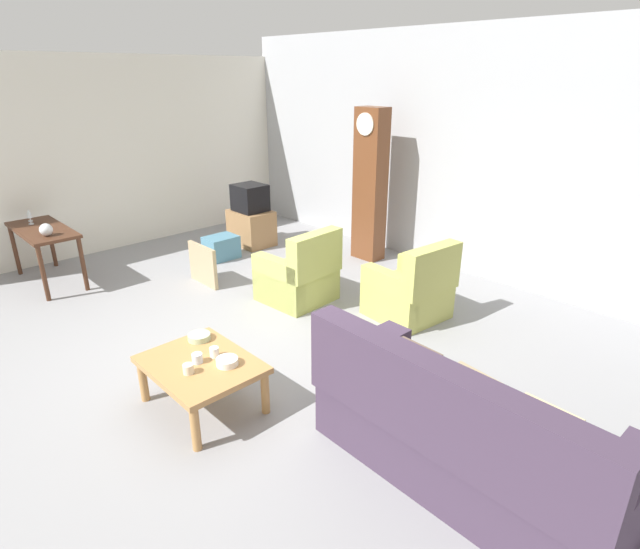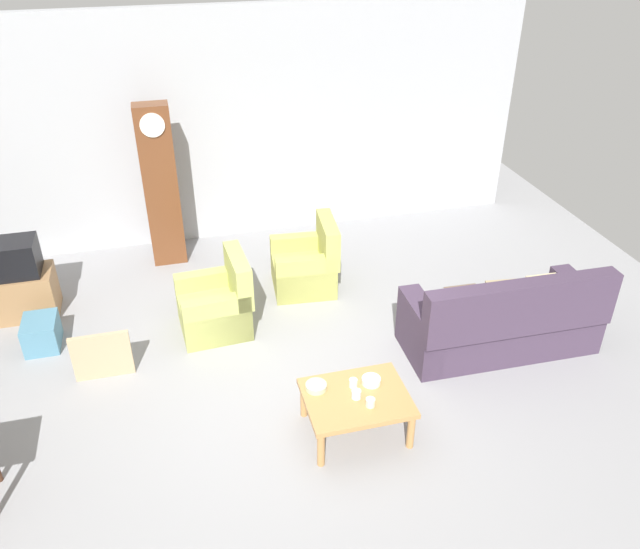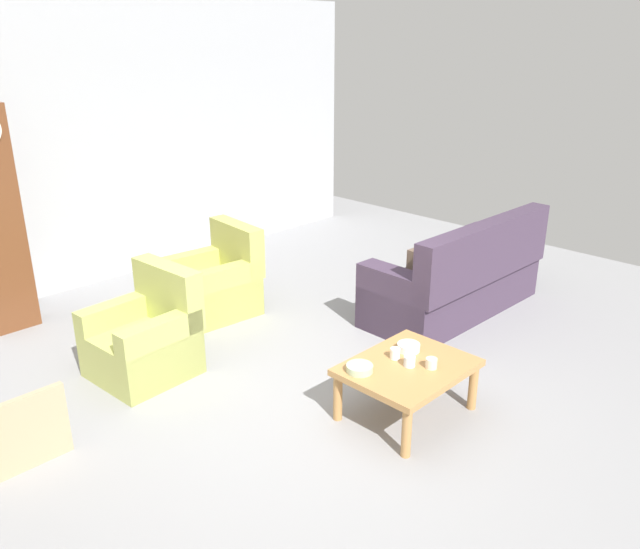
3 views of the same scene
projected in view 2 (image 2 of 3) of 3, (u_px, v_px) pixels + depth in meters
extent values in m
plane|color=gray|center=(292.00, 383.00, 6.63)|extent=(10.40, 10.40, 0.00)
cube|color=#ADAFB5|center=(233.00, 127.00, 8.78)|extent=(8.40, 0.16, 3.20)
cube|color=#423347|center=(497.00, 329.00, 7.08)|extent=(2.12, 0.88, 0.44)
cube|color=#423347|center=(521.00, 308.00, 6.52)|extent=(2.10, 0.24, 0.60)
cube|color=#423347|center=(574.00, 309.00, 7.21)|extent=(0.26, 0.84, 0.68)
cube|color=#423347|center=(420.00, 332.00, 6.84)|extent=(0.26, 0.84, 0.68)
cube|color=#C6B284|center=(540.00, 291.00, 7.01)|extent=(0.36, 0.14, 0.36)
cube|color=#9E8966|center=(501.00, 296.00, 6.92)|extent=(0.37, 0.16, 0.36)
cube|color=brown|center=(460.00, 302.00, 6.82)|extent=(0.36, 0.13, 0.36)
cube|color=tan|center=(214.00, 314.00, 7.37)|extent=(0.81, 0.81, 0.40)
cube|color=tan|center=(238.00, 276.00, 7.21)|extent=(0.23, 0.77, 0.52)
cube|color=tan|center=(209.00, 294.00, 7.56)|extent=(0.77, 0.21, 0.60)
cube|color=tan|center=(218.00, 321.00, 7.07)|extent=(0.77, 0.21, 0.60)
cube|color=tan|center=(303.00, 274.00, 8.14)|extent=(0.83, 0.83, 0.40)
cube|color=tan|center=(328.00, 240.00, 7.95)|extent=(0.25, 0.77, 0.52)
cube|color=tan|center=(300.00, 256.00, 8.34)|extent=(0.77, 0.23, 0.60)
cube|color=tan|center=(306.00, 279.00, 7.84)|extent=(0.77, 0.23, 0.60)
cube|color=#B27F47|center=(356.00, 398.00, 5.85)|extent=(0.96, 0.76, 0.05)
cylinder|color=#B27F47|center=(321.00, 449.00, 5.60)|extent=(0.07, 0.07, 0.38)
cylinder|color=#B27F47|center=(411.00, 431.00, 5.79)|extent=(0.07, 0.07, 0.38)
cylinder|color=#B27F47|center=(304.00, 400.00, 6.14)|extent=(0.07, 0.07, 0.38)
cylinder|color=#B27F47|center=(387.00, 385.00, 6.32)|extent=(0.07, 0.07, 0.38)
cube|color=brown|center=(161.00, 187.00, 8.29)|extent=(0.44, 0.28, 2.18)
cylinder|color=silver|center=(152.00, 125.00, 7.72)|extent=(0.30, 0.02, 0.30)
cube|color=#997047|center=(26.00, 293.00, 7.60)|extent=(0.68, 0.52, 0.56)
cube|color=black|center=(16.00, 258.00, 7.35)|extent=(0.48, 0.44, 0.42)
cube|color=tan|center=(102.00, 356.00, 6.59)|extent=(0.60, 0.05, 0.54)
cube|color=teal|center=(42.00, 333.00, 7.10)|extent=(0.36, 0.47, 0.34)
cylinder|color=white|center=(353.00, 383.00, 5.92)|extent=(0.08, 0.08, 0.09)
cylinder|color=silver|center=(356.00, 394.00, 5.80)|extent=(0.09, 0.09, 0.08)
cylinder|color=beige|center=(370.00, 402.00, 5.71)|extent=(0.09, 0.09, 0.08)
cylinder|color=white|center=(371.00, 381.00, 5.98)|extent=(0.18, 0.18, 0.06)
cylinder|color=#B2C69E|center=(316.00, 386.00, 5.91)|extent=(0.20, 0.20, 0.05)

